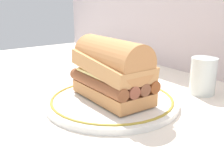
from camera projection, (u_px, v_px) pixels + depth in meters
name	position (u px, v px, depth m)	size (l,w,h in m)	color
ground_plane	(93.00, 104.00, 0.57)	(1.50, 1.50, 0.00)	silver
plate	(112.00, 101.00, 0.57)	(0.28, 0.28, 0.01)	white
sausage_sandwich	(112.00, 69.00, 0.55)	(0.18, 0.10, 0.12)	tan
drinking_glass	(203.00, 79.00, 0.63)	(0.06, 0.06, 0.09)	silver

